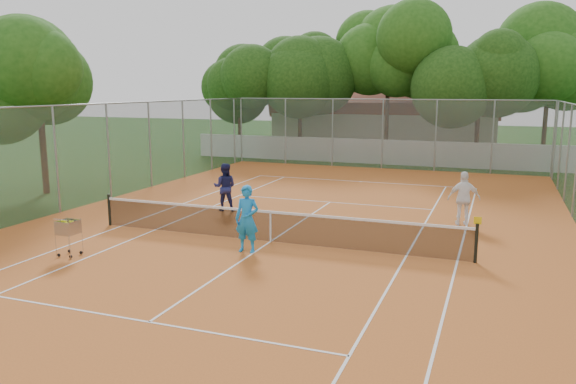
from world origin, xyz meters
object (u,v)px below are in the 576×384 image
(tennis_net, at_px, (271,226))
(player_far_right, at_px, (464,198))
(clubhouse, at_px, (387,119))
(player_far_left, at_px, (225,187))
(player_near, at_px, (247,219))
(ball_hopper, at_px, (69,237))

(tennis_net, xyz_separation_m, player_far_right, (5.34, 4.27, 0.43))
(clubhouse, bearing_deg, player_far_right, -73.47)
(tennis_net, bearing_deg, player_far_right, 38.65)
(player_far_left, xyz_separation_m, player_far_right, (8.67, 0.76, 0.02))
(player_near, xyz_separation_m, player_far_right, (5.56, 5.49, -0.04))
(player_near, distance_m, player_far_left, 5.66)
(ball_hopper, bearing_deg, player_far_right, 51.78)
(player_near, bearing_deg, tennis_net, 77.73)
(clubhouse, height_order, player_near, clubhouse)
(player_far_left, distance_m, ball_hopper, 7.00)
(clubhouse, relative_size, player_far_left, 9.04)
(player_near, height_order, player_far_right, player_near)
(tennis_net, relative_size, player_near, 6.17)
(ball_hopper, bearing_deg, clubhouse, 99.82)
(clubhouse, bearing_deg, player_far_left, -92.98)
(clubhouse, distance_m, ball_hopper, 32.49)
(clubhouse, distance_m, player_far_right, 25.83)
(clubhouse, xyz_separation_m, player_far_left, (-1.33, -25.49, -1.27))
(player_far_left, bearing_deg, clubhouse, -108.48)
(player_far_left, bearing_deg, player_far_right, 169.51)
(player_far_right, bearing_deg, tennis_net, 26.15)
(player_far_right, relative_size, ball_hopper, 1.66)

